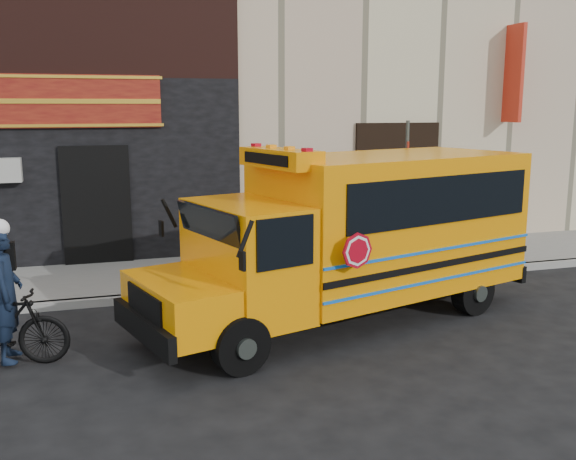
# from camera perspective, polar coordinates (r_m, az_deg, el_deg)

# --- Properties ---
(ground) EXTENTS (120.00, 120.00, 0.00)m
(ground) POSITION_cam_1_polar(r_m,az_deg,el_deg) (10.21, 2.49, -9.39)
(ground) COLOR black
(ground) RESTS_ON ground
(curb) EXTENTS (40.00, 0.20, 0.15)m
(curb) POSITION_cam_1_polar(r_m,az_deg,el_deg) (12.55, -1.41, -5.12)
(curb) COLOR gray
(curb) RESTS_ON ground
(sidewalk) EXTENTS (40.00, 3.00, 0.15)m
(sidewalk) POSITION_cam_1_polar(r_m,az_deg,el_deg) (13.95, -3.04, -3.48)
(sidewalk) COLOR slate
(sidewalk) RESTS_ON ground
(building) EXTENTS (20.00, 10.70, 12.00)m
(building) POSITION_cam_1_polar(r_m,az_deg,el_deg) (19.91, -7.91, 18.28)
(building) COLOR beige
(building) RESTS_ON sidewalk
(school_bus) EXTENTS (7.22, 4.03, 2.92)m
(school_bus) POSITION_cam_1_polar(r_m,az_deg,el_deg) (10.75, 6.42, -0.05)
(school_bus) COLOR black
(school_bus) RESTS_ON ground
(sign_pole) EXTENTS (0.12, 0.28, 3.27)m
(sign_pole) POSITION_cam_1_polar(r_m,az_deg,el_deg) (13.30, 10.41, 3.20)
(sign_pole) COLOR #404843
(sign_pole) RESTS_ON ground
(bicycle) EXTENTS (1.88, 0.82, 1.09)m
(bicycle) POSITION_cam_1_polar(r_m,az_deg,el_deg) (9.75, -24.12, -7.96)
(bicycle) COLOR black
(bicycle) RESTS_ON ground
(cyclist) EXTENTS (0.46, 0.69, 1.89)m
(cyclist) POSITION_cam_1_polar(r_m,az_deg,el_deg) (9.69, -23.81, -5.56)
(cyclist) COLOR black
(cyclist) RESTS_ON ground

